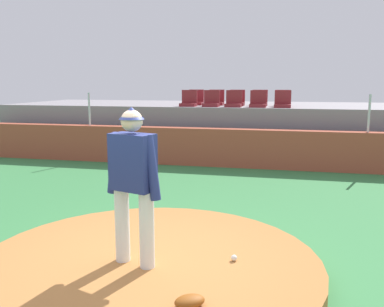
{
  "coord_description": "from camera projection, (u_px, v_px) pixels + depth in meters",
  "views": [
    {
      "loc": [
        1.59,
        -4.5,
        2.3
      ],
      "look_at": [
        0.0,
        2.39,
        1.1
      ],
      "focal_mm": 38.83,
      "sensor_mm": 36.0,
      "label": 1
    }
  ],
  "objects": [
    {
      "name": "stadium_chair_1",
      "position": [
        211.0,
        101.0,
        12.64
      ],
      "size": [
        0.48,
        0.44,
        0.5
      ],
      "rotation": [
        0.0,
        0.0,
        3.14
      ],
      "color": "maroon",
      "rests_on": "bleacher_platform"
    },
    {
      "name": "brick_barrier",
      "position": [
        228.0,
        148.0,
        11.52
      ],
      "size": [
        15.78,
        0.4,
        1.06
      ],
      "primitive_type": "cube",
      "color": "#A14833",
      "rests_on": "ground_plane"
    },
    {
      "name": "stadium_chair_2",
      "position": [
        234.0,
        102.0,
        12.49
      ],
      "size": [
        0.48,
        0.44,
        0.5
      ],
      "rotation": [
        0.0,
        0.0,
        3.14
      ],
      "color": "maroon",
      "rests_on": "bleacher_platform"
    },
    {
      "name": "fence_post_left",
      "position": [
        89.0,
        109.0,
        12.27
      ],
      "size": [
        0.06,
        0.06,
        0.97
      ],
      "primitive_type": "cylinder",
      "color": "silver",
      "rests_on": "brick_barrier"
    },
    {
      "name": "ground_plane",
      "position": [
        148.0,
        274.0,
        5.06
      ],
      "size": [
        60.0,
        60.0,
        0.0
      ],
      "primitive_type": "plane",
      "color": "#367B41"
    },
    {
      "name": "fence_post_right",
      "position": [
        369.0,
        113.0,
        10.55
      ],
      "size": [
        0.06,
        0.06,
        0.97
      ],
      "primitive_type": "cylinder",
      "color": "silver",
      "rests_on": "brick_barrier"
    },
    {
      "name": "stadium_chair_3",
      "position": [
        258.0,
        102.0,
        12.33
      ],
      "size": [
        0.48,
        0.44,
        0.5
      ],
      "rotation": [
        0.0,
        0.0,
        3.14
      ],
      "color": "maroon",
      "rests_on": "bleacher_platform"
    },
    {
      "name": "fielding_glove",
      "position": [
        190.0,
        301.0,
        3.94
      ],
      "size": [
        0.36,
        0.33,
        0.11
      ],
      "primitive_type": "ellipsoid",
      "rotation": [
        0.0,
        0.0,
        0.58
      ],
      "color": "brown",
      "rests_on": "pitchers_mound"
    },
    {
      "name": "stadium_chair_9",
      "position": [
        283.0,
        101.0,
        13.01
      ],
      "size": [
        0.48,
        0.44,
        0.5
      ],
      "rotation": [
        0.0,
        0.0,
        3.14
      ],
      "color": "maroon",
      "rests_on": "bleacher_platform"
    },
    {
      "name": "stadium_chair_0",
      "position": [
        189.0,
        101.0,
        12.82
      ],
      "size": [
        0.48,
        0.44,
        0.5
      ],
      "rotation": [
        0.0,
        0.0,
        3.14
      ],
      "color": "maroon",
      "rests_on": "bleacher_platform"
    },
    {
      "name": "bleacher_platform",
      "position": [
        240.0,
        127.0,
        14.29
      ],
      "size": [
        15.51,
        4.49,
        1.59
      ],
      "primitive_type": "cube",
      "color": "gray",
      "rests_on": "ground_plane"
    },
    {
      "name": "stadium_chair_5",
      "position": [
        196.0,
        100.0,
        13.63
      ],
      "size": [
        0.48,
        0.44,
        0.5
      ],
      "rotation": [
        0.0,
        0.0,
        3.14
      ],
      "color": "maroon",
      "rests_on": "bleacher_platform"
    },
    {
      "name": "stadium_chair_6",
      "position": [
        216.0,
        100.0,
        13.52
      ],
      "size": [
        0.48,
        0.44,
        0.5
      ],
      "rotation": [
        0.0,
        0.0,
        3.14
      ],
      "color": "maroon",
      "rests_on": "bleacher_platform"
    },
    {
      "name": "baseball",
      "position": [
        234.0,
        258.0,
        4.96
      ],
      "size": [
        0.07,
        0.07,
        0.07
      ],
      "primitive_type": "sphere",
      "color": "white",
      "rests_on": "pitchers_mound"
    },
    {
      "name": "pitcher",
      "position": [
        133.0,
        175.0,
        4.72
      ],
      "size": [
        0.75,
        0.41,
        1.84
      ],
      "rotation": [
        0.0,
        0.0,
        -0.31
      ],
      "color": "white",
      "rests_on": "pitchers_mound"
    },
    {
      "name": "stadium_chair_7",
      "position": [
        237.0,
        101.0,
        13.32
      ],
      "size": [
        0.48,
        0.44,
        0.5
      ],
      "rotation": [
        0.0,
        0.0,
        3.14
      ],
      "color": "maroon",
      "rests_on": "bleacher_platform"
    },
    {
      "name": "stadium_chair_8",
      "position": [
        260.0,
        101.0,
        13.18
      ],
      "size": [
        0.48,
        0.44,
        0.5
      ],
      "rotation": [
        0.0,
        0.0,
        3.14
      ],
      "color": "maroon",
      "rests_on": "bleacher_platform"
    },
    {
      "name": "pitchers_mound",
      "position": [
        148.0,
        267.0,
        5.04
      ],
      "size": [
        4.19,
        4.19,
        0.2
      ],
      "primitive_type": "cylinder",
      "color": "#AC6F38",
      "rests_on": "ground_plane"
    },
    {
      "name": "stadium_chair_4",
      "position": [
        283.0,
        102.0,
        12.19
      ],
      "size": [
        0.48,
        0.44,
        0.5
      ],
      "rotation": [
        0.0,
        0.0,
        3.14
      ],
      "color": "maroon",
      "rests_on": "bleacher_platform"
    }
  ]
}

